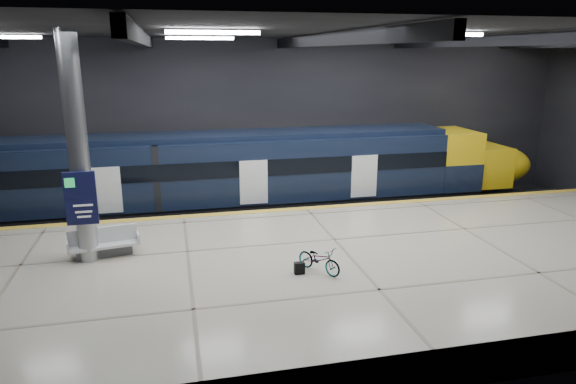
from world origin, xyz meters
name	(u,v)px	position (x,y,z in m)	size (l,w,h in m)	color
ground	(325,258)	(0.00, 0.00, 0.00)	(30.00, 30.00, 0.00)	black
room_shell	(328,102)	(0.00, 0.00, 5.72)	(30.10, 16.10, 8.05)	black
platform	(348,271)	(0.00, -2.50, 0.55)	(30.00, 11.00, 1.10)	beige
safety_strip	(307,208)	(0.00, 2.75, 1.11)	(30.00, 0.40, 0.01)	yellow
rails	(291,212)	(0.00, 5.50, 0.08)	(30.00, 1.52, 0.16)	gray
train	(222,175)	(-3.20, 5.50, 2.06)	(29.40, 2.84, 3.79)	black
bench	(104,246)	(-7.58, -0.77, 1.43)	(2.28, 1.25, 0.95)	#595B60
bicycle	(319,259)	(-1.28, -3.50, 1.50)	(0.53, 1.51, 0.79)	#99999E
pannier_bag	(299,268)	(-1.88, -3.50, 1.28)	(0.30, 0.18, 0.35)	black
info_column	(78,154)	(-8.00, -1.03, 4.46)	(0.90, 0.78, 6.90)	#9EA0A5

